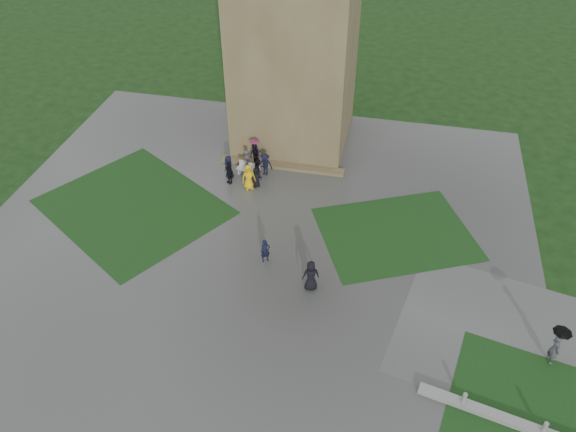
% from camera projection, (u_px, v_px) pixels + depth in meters
% --- Properties ---
extents(ground, '(120.00, 120.00, 0.00)m').
position_uv_depth(ground, '(241.00, 269.00, 32.33)').
color(ground, black).
extents(plaza, '(34.00, 34.00, 0.02)m').
position_uv_depth(plaza, '(250.00, 246.00, 33.83)').
color(plaza, '#3C3C39').
rests_on(plaza, ground).
extents(lawn_inset_left, '(14.10, 13.46, 0.01)m').
position_uv_depth(lawn_inset_left, '(133.00, 207.00, 36.74)').
color(lawn_inset_left, black).
rests_on(lawn_inset_left, plaza).
extents(lawn_inset_right, '(11.12, 10.15, 0.01)m').
position_uv_depth(lawn_inset_right, '(396.00, 234.00, 34.68)').
color(lawn_inset_right, black).
rests_on(lawn_inset_right, plaza).
extents(tower, '(8.00, 8.00, 18.00)m').
position_uv_depth(tower, '(296.00, 21.00, 37.92)').
color(tower, brown).
rests_on(tower, ground).
extents(tower_plinth, '(9.00, 0.80, 0.22)m').
position_uv_depth(tower_plinth, '(282.00, 166.00, 40.24)').
color(tower_plinth, brown).
rests_on(tower_plinth, plaza).
extents(bench, '(1.77, 0.98, 0.98)m').
position_uv_depth(bench, '(248.00, 169.00, 39.18)').
color(bench, silver).
rests_on(bench, plaza).
extents(visitor_cluster, '(3.45, 3.54, 2.68)m').
position_uv_depth(visitor_cluster, '(250.00, 165.00, 38.58)').
color(visitor_cluster, black).
rests_on(visitor_cluster, plaza).
extents(pedestrian_mid, '(0.67, 0.62, 1.54)m').
position_uv_depth(pedestrian_mid, '(265.00, 251.00, 32.35)').
color(pedestrian_mid, black).
rests_on(pedestrian_mid, plaza).
extents(pedestrian_near, '(1.11, 0.94, 1.94)m').
position_uv_depth(pedestrian_near, '(311.00, 275.00, 30.54)').
color(pedestrian_near, black).
rests_on(pedestrian_near, plaza).
extents(pedestrian_path, '(0.85, 0.85, 2.39)m').
position_uv_depth(pedestrian_path, '(558.00, 342.00, 26.48)').
color(pedestrian_path, '#434349').
rests_on(pedestrian_path, path).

